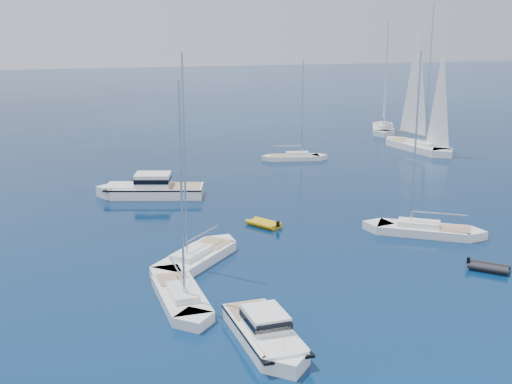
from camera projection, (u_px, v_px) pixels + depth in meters
ground at (387, 310)px, 42.27m from camera, size 400.00×400.00×0.00m
motor_cruiser_near at (266, 343)px, 38.01m from camera, size 3.51×9.22×2.37m
motor_cruiser_centre at (151, 196)px, 68.49m from camera, size 11.86×6.05×2.98m
sailboat_fore at (181, 302)px, 43.43m from camera, size 3.28×10.04×14.52m
sailboat_mid_r at (423, 234)px, 56.79m from camera, size 10.40×7.79×15.45m
sailboat_mid_l at (195, 263)px, 50.31m from camera, size 9.11×9.94×15.75m
sailboat_centre at (295, 160)px, 85.62m from camera, size 8.84×3.50×12.65m
sailboat_sails_r at (418, 150)px, 91.63m from camera, size 6.48×13.80×19.64m
sailboat_sails_far at (383, 132)px, 105.95m from camera, size 7.44×12.12×17.43m
tender_yellow at (264, 226)px, 58.91m from camera, size 3.22×3.56×0.95m
tender_grey_near at (489, 270)px, 48.78m from camera, size 3.27×3.18×0.95m
tender_grey_far at (148, 193)px, 69.90m from camera, size 3.40×2.08×0.95m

